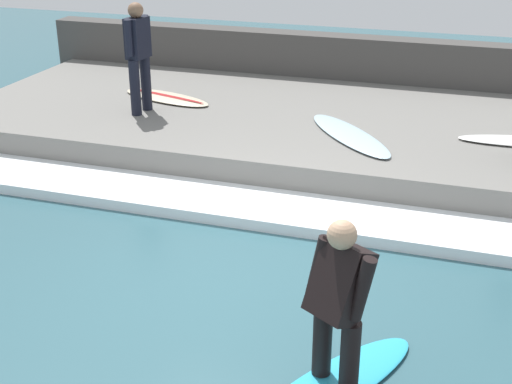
{
  "coord_description": "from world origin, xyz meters",
  "views": [
    {
      "loc": [
        -6.21,
        -2.2,
        3.83
      ],
      "look_at": [
        0.6,
        0.0,
        0.7
      ],
      "focal_mm": 50.0,
      "sensor_mm": 36.0,
      "label": 1
    }
  ],
  "objects_px": {
    "surfboard_waiting_near": "(166,97)",
    "surfer_waiting_near": "(138,52)",
    "surfer_riding": "(339,296)",
    "surfboard_riding": "(334,384)",
    "surfboard_spare": "(350,135)"
  },
  "relations": [
    {
      "from": "surfboard_riding",
      "to": "surfboard_waiting_near",
      "type": "distance_m",
      "value": 7.15
    },
    {
      "from": "surfboard_riding",
      "to": "surfer_riding",
      "type": "distance_m",
      "value": 0.84
    },
    {
      "from": "surfboard_waiting_near",
      "to": "surfboard_spare",
      "type": "xyz_separation_m",
      "value": [
        -0.95,
        -3.29,
        -0.0
      ]
    },
    {
      "from": "surfer_riding",
      "to": "surfboard_waiting_near",
      "type": "xyz_separation_m",
      "value": [
        5.81,
        4.13,
        -0.36
      ]
    },
    {
      "from": "surfboard_riding",
      "to": "surfer_waiting_near",
      "type": "distance_m",
      "value": 6.7
    },
    {
      "from": "surfboard_riding",
      "to": "surfer_riding",
      "type": "bearing_deg",
      "value": 0.0
    },
    {
      "from": "surfer_waiting_near",
      "to": "surfboard_spare",
      "type": "relative_size",
      "value": 0.88
    },
    {
      "from": "surfboard_riding",
      "to": "surfboard_waiting_near",
      "type": "xyz_separation_m",
      "value": [
        5.81,
        4.13,
        0.48
      ]
    },
    {
      "from": "surfer_riding",
      "to": "surfboard_riding",
      "type": "bearing_deg",
      "value": 180.0
    },
    {
      "from": "surfboard_spare",
      "to": "surfboard_waiting_near",
      "type": "bearing_deg",
      "value": 73.86
    },
    {
      "from": "surfer_waiting_near",
      "to": "surfboard_spare",
      "type": "distance_m",
      "value": 3.48
    },
    {
      "from": "surfer_riding",
      "to": "surfboard_spare",
      "type": "height_order",
      "value": "surfer_riding"
    },
    {
      "from": "surfboard_spare",
      "to": "surfer_riding",
      "type": "bearing_deg",
      "value": -170.16
    },
    {
      "from": "surfer_riding",
      "to": "surfboard_spare",
      "type": "bearing_deg",
      "value": 9.84
    },
    {
      "from": "surfboard_waiting_near",
      "to": "surfer_waiting_near",
      "type": "bearing_deg",
      "value": 175.45
    }
  ]
}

